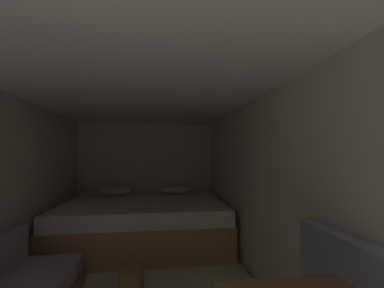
{
  "coord_description": "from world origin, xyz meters",
  "views": [
    {
      "loc": [
        0.22,
        -0.37,
        1.39
      ],
      "look_at": [
        0.63,
        2.6,
        1.53
      ],
      "focal_mm": 22.96,
      "sensor_mm": 36.0,
      "label": 1
    }
  ],
  "objects": [
    {
      "name": "wall_right",
      "position": [
        1.32,
        2.04,
        1.01
      ],
      "size": [
        0.05,
        4.93,
        2.02
      ],
      "primitive_type": "cube",
      "color": "beige",
      "rests_on": "ground"
    },
    {
      "name": "wicker_basket",
      "position": [
        -0.05,
        2.21,
        0.13
      ],
      "size": [
        0.25,
        0.25,
        0.25
      ],
      "color": "olive",
      "rests_on": "ground"
    },
    {
      "name": "bed",
      "position": [
        0.0,
        3.61,
        0.34
      ],
      "size": [
        2.47,
        1.71,
        0.84
      ],
      "color": "tan",
      "rests_on": "ground"
    },
    {
      "name": "wall_back",
      "position": [
        0.0,
        4.52,
        1.01
      ],
      "size": [
        2.69,
        0.05,
        2.02
      ],
      "primitive_type": "cube",
      "color": "beige",
      "rests_on": "ground"
    },
    {
      "name": "ceiling_slab",
      "position": [
        0.0,
        2.04,
        2.05
      ],
      "size": [
        2.69,
        4.93,
        0.05
      ],
      "primitive_type": "cube",
      "color": "white",
      "rests_on": "wall_left"
    }
  ]
}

